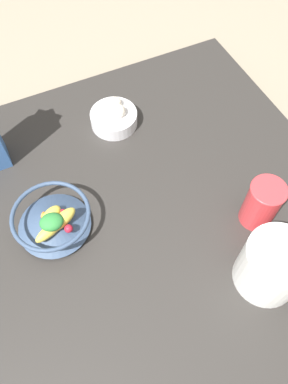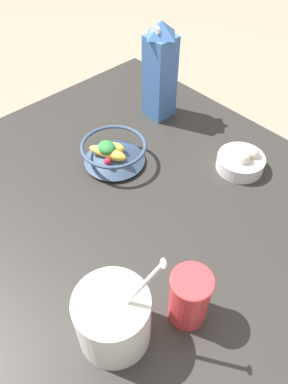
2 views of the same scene
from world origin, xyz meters
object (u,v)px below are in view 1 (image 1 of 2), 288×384
(yogurt_tub, at_px, (273,265))
(garlic_bowl, at_px, (114,117))
(fruit_bowl, at_px, (53,220))
(drinking_cup, at_px, (262,203))

(yogurt_tub, xyz_separation_m, garlic_bowl, (-0.12, 0.56, -0.05))
(fruit_bowl, xyz_separation_m, garlic_bowl, (0.26, 0.25, -0.02))
(yogurt_tub, height_order, drinking_cup, yogurt_tub)
(drinking_cup, distance_m, garlic_bowl, 0.47)
(fruit_bowl, bearing_deg, yogurt_tub, -39.52)
(yogurt_tub, height_order, garlic_bowl, yogurt_tub)
(drinking_cup, relative_size, garlic_bowl, 1.01)
(drinking_cup, bearing_deg, fruit_bowl, 158.05)
(fruit_bowl, relative_size, drinking_cup, 1.39)
(fruit_bowl, bearing_deg, drinking_cup, -21.95)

